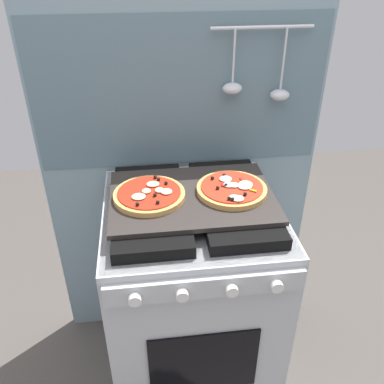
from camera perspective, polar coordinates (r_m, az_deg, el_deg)
name	(u,v)px	position (r m, az deg, el deg)	size (l,w,h in m)	color
ground_plane	(192,367)	(2.01, 0.00, -23.06)	(4.00, 4.00, 0.00)	#4C4742
kitchen_backsplash	(182,178)	(1.71, -1.35, 1.92)	(1.10, 0.09, 1.55)	#7A939E
stove	(192,296)	(1.66, 0.01, -14.14)	(0.60, 0.64, 0.90)	#B7BABF
baking_tray	(192,197)	(1.37, 0.00, -0.64)	(0.54, 0.38, 0.02)	#2D2826
pizza_left	(149,194)	(1.35, -5.90, -0.33)	(0.23, 0.23, 0.03)	tan
pizza_right	(232,190)	(1.37, 5.59, 0.35)	(0.23, 0.23, 0.03)	tan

